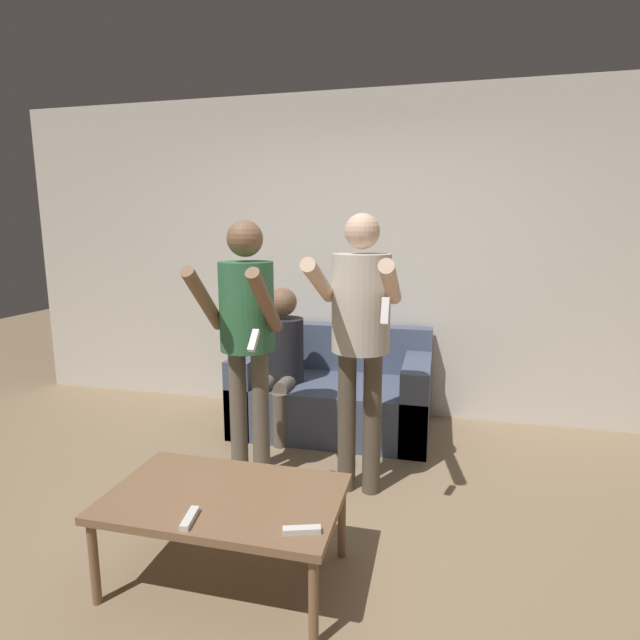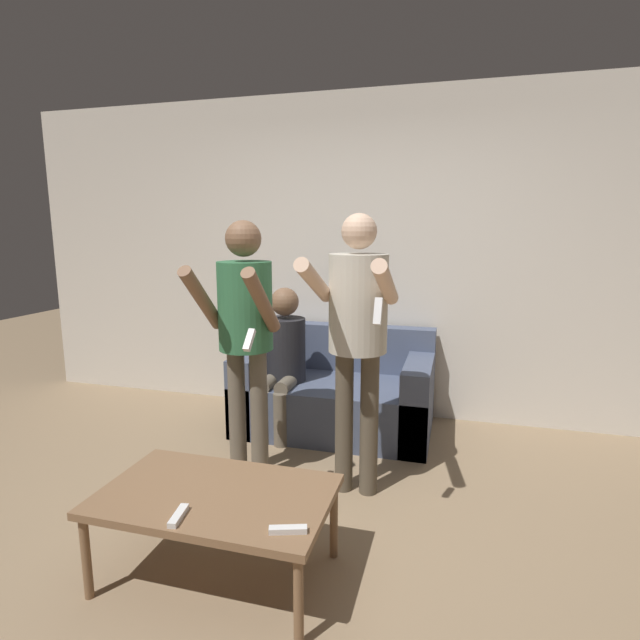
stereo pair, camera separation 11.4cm
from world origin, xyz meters
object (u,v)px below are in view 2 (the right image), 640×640
at_px(person_standing_right, 357,322).
at_px(remote_near, 178,516).
at_px(person_standing_left, 245,322).
at_px(coffee_table, 216,500).
at_px(couch, 336,395).
at_px(remote_far, 288,530).
at_px(person_seated, 283,355).

distance_m(person_standing_right, remote_near, 1.40).
height_order(person_standing_left, coffee_table, person_standing_left).
bearing_deg(couch, person_standing_right, -69.70).
distance_m(couch, remote_near, 2.11).
xyz_separation_m(person_standing_left, remote_far, (0.66, -1.12, -0.59)).
xyz_separation_m(person_standing_right, person_seated, (-0.74, 0.77, -0.43)).
height_order(person_standing_left, person_seated, person_standing_left).
bearing_deg(remote_near, person_seated, 96.75).
relative_size(person_standing_left, coffee_table, 1.57).
xyz_separation_m(couch, person_standing_right, (0.35, -0.96, 0.79)).
relative_size(person_standing_right, remote_far, 10.94).
relative_size(couch, person_standing_right, 0.90).
relative_size(person_seated, coffee_table, 1.10).
bearing_deg(couch, remote_near, -94.30).
distance_m(person_standing_right, remote_far, 1.28).
relative_size(remote_near, remote_far, 1.00).
bearing_deg(person_standing_left, remote_near, -80.28).
relative_size(person_standing_right, person_seated, 1.47).
bearing_deg(person_standing_right, couch, 110.30).
distance_m(person_seated, remote_far, 2.02).
xyz_separation_m(person_seated, remote_near, (0.23, -1.91, -0.19)).
xyz_separation_m(coffee_table, remote_near, (-0.05, -0.23, 0.05)).
distance_m(remote_near, remote_far, 0.47).
bearing_deg(remote_far, coffee_table, 154.28).
bearing_deg(couch, person_standing_left, -110.34).
bearing_deg(coffee_table, couch, 86.69).
xyz_separation_m(person_standing_left, person_standing_right, (0.71, -0.00, 0.03)).
relative_size(couch, remote_near, 9.80).
xyz_separation_m(person_seated, coffee_table, (0.28, -1.68, -0.24)).
xyz_separation_m(couch, person_standing_left, (-0.35, -0.95, 0.75)).
distance_m(person_seated, coffee_table, 1.72).
height_order(couch, person_standing_left, person_standing_left).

